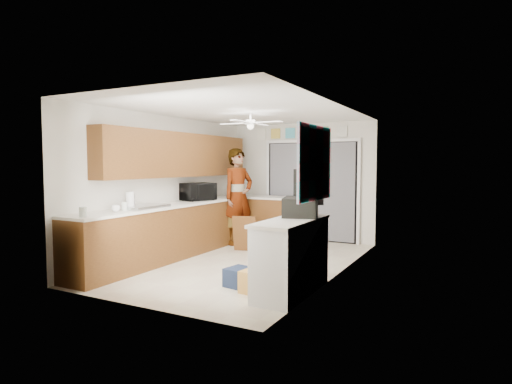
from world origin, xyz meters
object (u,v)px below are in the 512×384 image
at_px(microwave, 198,192).
at_px(navy_crate, 242,278).
at_px(cardboard_box, 260,282).
at_px(man, 238,197).
at_px(cup, 116,208).
at_px(paper_towel_roll, 130,200).
at_px(suitcase, 301,207).
at_px(dog, 273,248).

relative_size(microwave, navy_crate, 1.48).
height_order(cardboard_box, man, man).
relative_size(cup, paper_towel_roll, 0.48).
relative_size(cup, cardboard_box, 0.28).
height_order(navy_crate, man, man).
bearing_deg(microwave, man, -8.45).
bearing_deg(suitcase, cardboard_box, -136.55).
height_order(suitcase, navy_crate, suitcase).
height_order(microwave, cup, microwave).
height_order(microwave, man, man).
height_order(cup, cardboard_box, cup).
distance_m(cup, cardboard_box, 2.42).
height_order(cup, suitcase, suitcase).
bearing_deg(suitcase, cup, 179.61).
xyz_separation_m(cup, suitcase, (2.58, 0.78, 0.08)).
bearing_deg(man, cup, -166.19).
relative_size(paper_towel_roll, cardboard_box, 0.59).
bearing_deg(suitcase, paper_towel_roll, 170.89).
bearing_deg(cup, microwave, 91.54).
height_order(cardboard_box, dog, dog).
height_order(cup, paper_towel_roll, paper_towel_roll).
relative_size(cup, navy_crate, 0.31).
relative_size(cup, suitcase, 0.21).
xyz_separation_m(paper_towel_roll, man, (0.46, 2.55, -0.10)).
bearing_deg(navy_crate, cardboard_box, -21.91).
height_order(paper_towel_roll, navy_crate, paper_towel_roll).
xyz_separation_m(cup, paper_towel_roll, (-0.10, 0.40, 0.08)).
distance_m(cardboard_box, man, 3.43).
distance_m(microwave, cardboard_box, 3.16).
height_order(paper_towel_roll, suitcase, paper_towel_roll).
relative_size(man, dog, 3.75).
bearing_deg(cup, man, 83.05).
relative_size(microwave, cardboard_box, 1.33).
relative_size(navy_crate, dog, 0.78).
height_order(navy_crate, dog, dog).
relative_size(navy_crate, man, 0.21).
bearing_deg(cardboard_box, dog, 110.27).
distance_m(navy_crate, man, 3.15).
distance_m(microwave, navy_crate, 2.84).
relative_size(cardboard_box, dog, 0.87).
bearing_deg(navy_crate, suitcase, 33.18).
height_order(cup, navy_crate, cup).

